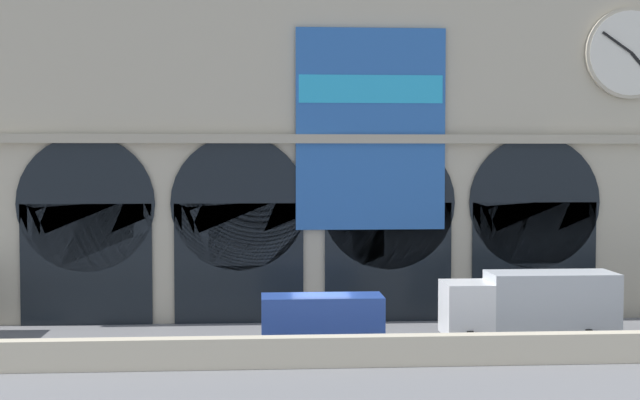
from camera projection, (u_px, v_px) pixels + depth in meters
name	position (u px, v px, depth m)	size (l,w,h in m)	color
ground_plane	(321.00, 343.00, 38.66)	(200.00, 200.00, 0.00)	slate
quay_parapet_wall	(329.00, 351.00, 34.23)	(90.00, 0.70, 1.19)	beige
station_building	(312.00, 110.00, 45.34)	(38.21, 4.80, 21.89)	#B2A891
van_center	(322.00, 317.00, 37.89)	(5.20, 2.48, 2.20)	#28479E
box_truck_mideast	(531.00, 305.00, 38.43)	(7.50, 2.91, 3.12)	white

